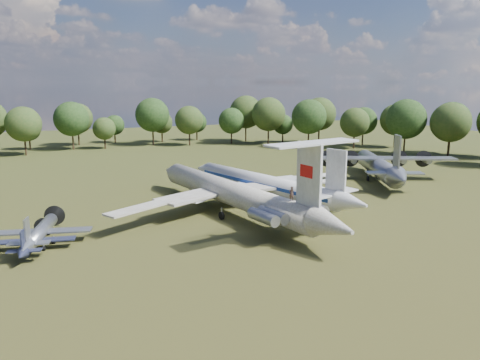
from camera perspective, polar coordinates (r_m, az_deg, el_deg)
name	(u,v)px	position (r m, az deg, el deg)	size (l,w,h in m)	color
ground	(201,212)	(76.31, -4.80, -3.94)	(300.00, 300.00, 0.00)	#294015
il62_airliner	(231,197)	(74.73, -1.07, -2.14)	(41.45, 53.88, 5.28)	#BBBBB6
tu104_jet	(264,187)	(83.68, 2.95, -0.88)	(34.37, 45.82, 4.58)	silver
an12_transport	(378,169)	(104.42, 16.49, 1.27)	(32.82, 36.68, 4.83)	#A0A3A8
small_prop_west	(33,243)	(64.35, -23.92, -7.03)	(10.01, 13.65, 2.00)	#151C30
small_prop_northwest	(41,234)	(66.59, -23.09, -6.11)	(12.54, 17.10, 2.51)	#999CA1
person_on_il62	(291,193)	(62.29, 6.30, -1.64)	(0.70, 0.46, 1.92)	brown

